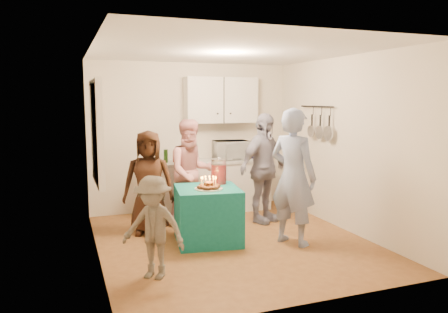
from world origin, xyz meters
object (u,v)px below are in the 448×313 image
object	(u,v)px
woman_back_right	(263,168)
child_near_left	(153,228)
party_table	(208,215)
man_birthday	(293,177)
counter	(208,187)
woman_back_center	(192,172)
microwave	(231,150)
woman_back_left	(149,182)
punch_jar	(219,172)

from	to	relation	value
woman_back_right	child_near_left	xyz separation A→B (m)	(-2.09, -1.62, -0.30)
party_table	man_birthday	distance (m)	1.28
counter	woman_back_center	distance (m)	0.91
microwave	counter	bearing A→B (deg)	-174.59
party_table	woman_back_center	distance (m)	1.03
woman_back_left	child_near_left	distance (m)	1.70
child_near_left	punch_jar	bearing A→B (deg)	83.43
party_table	man_birthday	world-z (taller)	man_birthday
woman_back_left	counter	bearing A→B (deg)	54.22
woman_back_left	woman_back_center	size ratio (longest dim) A/B	0.92
punch_jar	man_birthday	size ratio (longest dim) A/B	0.18
microwave	woman_back_left	bearing A→B (deg)	-145.91
party_table	man_birthday	xyz separation A→B (m)	(1.06, -0.48, 0.55)
man_birthday	woman_back_right	xyz separation A→B (m)	(0.09, 1.12, -0.05)
microwave	woman_back_center	distance (m)	1.15
counter	child_near_left	world-z (taller)	child_near_left
party_table	woman_back_left	world-z (taller)	woman_back_left
child_near_left	woman_back_center	bearing A→B (deg)	100.66
party_table	woman_back_right	xyz separation A→B (m)	(1.14, 0.64, 0.50)
man_birthday	woman_back_right	distance (m)	1.12
woman_back_center	woman_back_right	xyz separation A→B (m)	(1.10, -0.29, 0.05)
man_birthday	woman_back_right	bearing A→B (deg)	-33.81
woman_back_left	microwave	bearing A→B (deg)	46.31
counter	woman_back_right	bearing A→B (deg)	-56.85
woman_back_left	woman_back_right	distance (m)	1.83
party_table	microwave	bearing A→B (deg)	58.79
woman_back_left	woman_back_right	size ratio (longest dim) A/B	0.87
punch_jar	woman_back_center	size ratio (longest dim) A/B	0.20
woman_back_left	child_near_left	xyz separation A→B (m)	(-0.26, -1.66, -0.19)
man_birthday	woman_back_center	xyz separation A→B (m)	(-1.01, 1.40, -0.10)
counter	woman_back_left	size ratio (longest dim) A/B	1.45
man_birthday	woman_back_center	bearing A→B (deg)	6.43
punch_jar	woman_back_left	world-z (taller)	woman_back_left
counter	child_near_left	xyz separation A→B (m)	(-1.47, -2.56, 0.14)
microwave	woman_back_right	world-z (taller)	woman_back_right
party_table	counter	bearing A→B (deg)	71.57
party_table	woman_back_left	bearing A→B (deg)	134.81
man_birthday	child_near_left	world-z (taller)	man_birthday
microwave	punch_jar	bearing A→B (deg)	-112.35
microwave	child_near_left	bearing A→B (deg)	-121.24
microwave	woman_back_right	distance (m)	0.98
counter	woman_back_right	xyz separation A→B (m)	(0.62, -0.94, 0.45)
man_birthday	woman_back_left	distance (m)	2.10
punch_jar	woman_back_left	distance (m)	1.05
punch_jar	woman_back_right	world-z (taller)	woman_back_right
microwave	punch_jar	xyz separation A→B (m)	(-0.72, -1.36, -0.14)
woman_back_left	woman_back_center	xyz separation A→B (m)	(0.73, 0.24, 0.07)
woman_back_right	child_near_left	world-z (taller)	woman_back_right
microwave	child_near_left	xyz separation A→B (m)	(-1.91, -2.56, -0.50)
child_near_left	woman_back_right	bearing A→B (deg)	75.89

